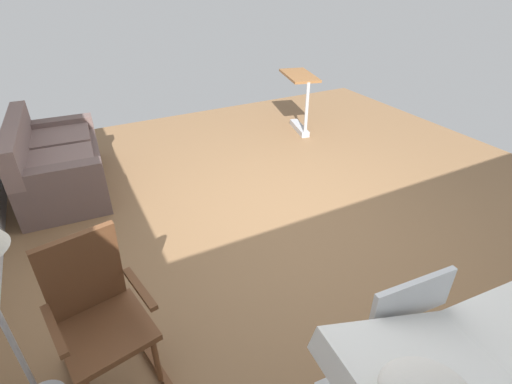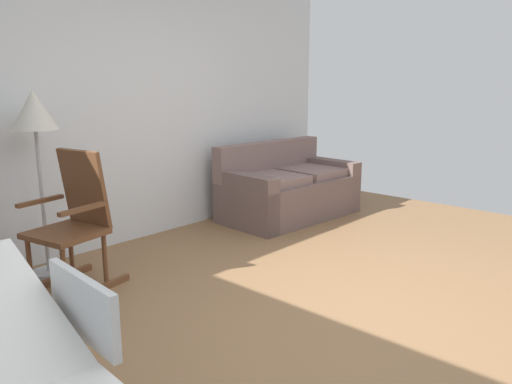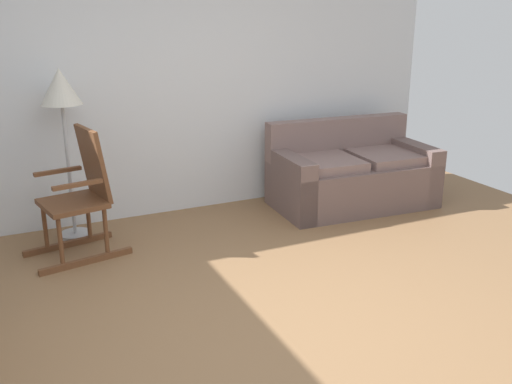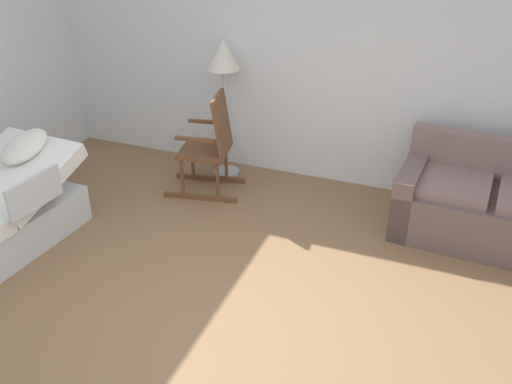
# 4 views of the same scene
# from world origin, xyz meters

# --- Properties ---
(ground_plane) EXTENTS (7.27, 7.27, 0.00)m
(ground_plane) POSITION_xyz_m (0.00, 0.00, 0.00)
(ground_plane) COLOR olive
(back_wall) EXTENTS (6.01, 0.10, 2.70)m
(back_wall) POSITION_xyz_m (0.00, 2.58, 1.35)
(back_wall) COLOR silver
(back_wall) RESTS_ON ground
(couch) EXTENTS (1.65, 0.95, 0.85)m
(couch) POSITION_xyz_m (1.84, 1.93, 0.31)
(couch) COLOR #68534F
(couch) RESTS_ON ground
(rocking_chair) EXTENTS (0.84, 0.61, 1.05)m
(rocking_chair) POSITION_xyz_m (-0.85, 1.84, 0.50)
(rocking_chair) COLOR brown
(rocking_chair) RESTS_ON ground
(floor_lamp) EXTENTS (0.34, 0.34, 1.48)m
(floor_lamp) POSITION_xyz_m (-0.87, 2.26, 1.23)
(floor_lamp) COLOR #B2B5BA
(floor_lamp) RESTS_ON ground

